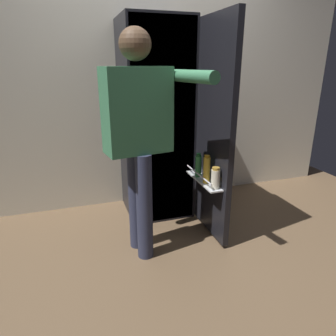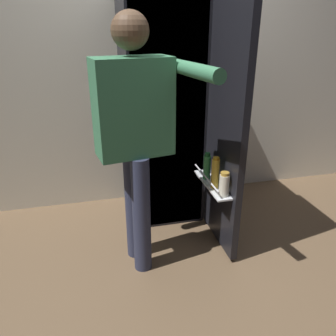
% 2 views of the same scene
% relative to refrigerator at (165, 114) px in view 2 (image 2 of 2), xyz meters
% --- Properties ---
extents(ground_plane, '(5.08, 5.08, 0.00)m').
position_rel_refrigerator_xyz_m(ground_plane, '(-0.02, -0.49, -0.90)').
color(ground_plane, brown).
extents(kitchen_wall, '(4.40, 0.10, 2.52)m').
position_rel_refrigerator_xyz_m(kitchen_wall, '(-0.02, 0.39, 0.36)').
color(kitchen_wall, silver).
rests_on(kitchen_wall, ground_plane).
extents(refrigerator, '(0.65, 1.18, 1.81)m').
position_rel_refrigerator_xyz_m(refrigerator, '(0.00, 0.00, 0.00)').
color(refrigerator, black).
rests_on(refrigerator, ground_plane).
extents(person, '(0.64, 0.72, 1.65)m').
position_rel_refrigerator_xyz_m(person, '(-0.34, -0.63, 0.09)').
color(person, '#2D334C').
rests_on(person, ground_plane).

